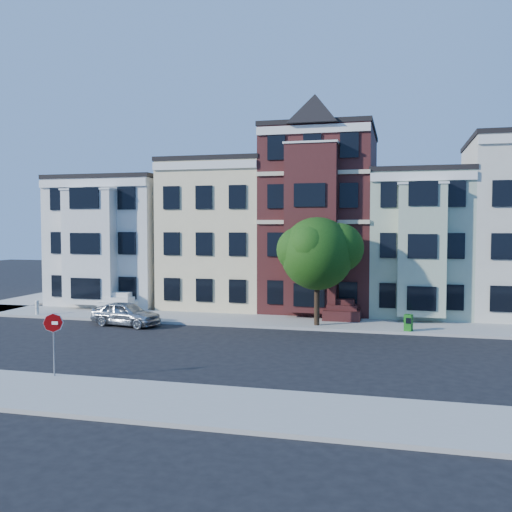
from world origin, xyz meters
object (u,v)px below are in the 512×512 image
(parked_car, at_px, (126,314))
(fire_hydrant, at_px, (37,309))
(newspaper_box, at_px, (408,323))
(street_tree, at_px, (317,259))
(stop_sign, at_px, (54,341))

(parked_car, relative_size, fire_hydrant, 5.66)
(newspaper_box, bearing_deg, parked_car, -156.00)
(street_tree, bearing_deg, parked_car, -169.14)
(newspaper_box, bearing_deg, fire_hydrant, -161.66)
(parked_car, bearing_deg, street_tree, -69.27)
(newspaper_box, distance_m, fire_hydrant, 22.75)
(newspaper_box, xyz_separation_m, stop_sign, (-12.96, -12.72, 0.89))
(newspaper_box, bearing_deg, street_tree, -168.11)
(newspaper_box, relative_size, fire_hydrant, 1.21)
(parked_car, xyz_separation_m, stop_sign, (2.81, -11.25, 0.78))
(parked_car, relative_size, stop_sign, 1.55)
(street_tree, xyz_separation_m, newspaper_box, (5.00, -0.59, -3.33))
(stop_sign, bearing_deg, parked_car, 99.34)
(street_tree, distance_m, newspaper_box, 6.04)
(fire_hydrant, xyz_separation_m, stop_sign, (9.79, -12.85, 0.97))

